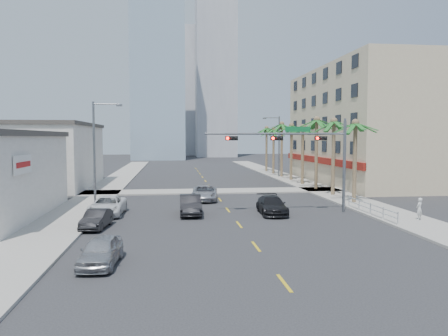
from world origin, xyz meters
name	(u,v)px	position (x,y,z in m)	size (l,w,h in m)	color
ground	(250,238)	(0.00, 0.00, 0.00)	(260.00, 260.00, 0.00)	#262628
sidewalk_right	(327,192)	(12.00, 20.00, 0.07)	(4.00, 120.00, 0.15)	gray
sidewalk_left	(98,195)	(-12.00, 20.00, 0.07)	(4.00, 120.00, 0.15)	gray
sidewalk_cross	(214,191)	(0.00, 22.00, 0.07)	(80.00, 4.00, 0.15)	gray
building_right	(374,125)	(21.99, 30.00, 7.50)	(15.25, 28.00, 15.00)	#CCB490
building_left_far	(42,157)	(-19.50, 28.00, 3.60)	(11.00, 18.00, 7.20)	beige
tower_far_left	(158,70)	(-8.00, 95.00, 24.00)	(14.00, 14.00, 48.00)	#99B2C6
tower_far_right	(215,59)	(9.00, 110.00, 30.00)	(12.00, 12.00, 60.00)	#ADADB2
tower_far_center	(176,93)	(-3.00, 125.00, 21.00)	(16.00, 16.00, 42.00)	#ADADB2
traffic_signal_mast	(305,148)	(5.78, 7.95, 5.06)	(11.12, 0.54, 7.20)	slate
palm_tree_0	(356,124)	(11.60, 12.00, 7.08)	(4.80, 4.80, 7.80)	brown
palm_tree_1	(334,122)	(11.60, 17.20, 7.43)	(4.80, 4.80, 8.16)	brown
palm_tree_2	(317,121)	(11.60, 22.40, 7.78)	(4.80, 4.80, 8.52)	brown
palm_tree_3	(303,128)	(11.60, 27.60, 7.08)	(4.80, 4.80, 7.80)	brown
palm_tree_4	(291,126)	(11.60, 32.80, 7.43)	(4.80, 4.80, 8.16)	brown
palm_tree_5	(282,125)	(11.60, 38.00, 7.78)	(4.80, 4.80, 8.52)	brown
palm_tree_6	(274,130)	(11.60, 43.20, 7.08)	(4.80, 4.80, 7.80)	brown
palm_tree_7	(267,129)	(11.60, 48.40, 7.43)	(4.80, 4.80, 8.16)	brown
streetlight_left	(97,147)	(-11.00, 14.00, 5.06)	(2.55, 0.25, 9.00)	slate
streetlight_right	(278,143)	(11.00, 38.00, 5.06)	(2.55, 0.25, 9.00)	slate
guardrail	(371,207)	(10.30, 6.00, 0.67)	(0.08, 8.08, 1.00)	silver
car_parked_near	(101,251)	(-7.80, -4.56, 0.68)	(1.60, 3.97, 1.35)	#AEAFB3
car_parked_mid	(97,219)	(-9.40, 3.92, 0.61)	(1.30, 3.73, 1.23)	black
car_parked_far	(107,206)	(-9.40, 8.77, 0.72)	(2.40, 5.20, 1.44)	white
car_lane_left	(190,205)	(-3.12, 8.26, 0.76)	(1.60, 4.59, 1.51)	black
car_lane_center	(204,193)	(-1.50, 15.64, 0.71)	(2.35, 5.10, 1.42)	#BBBABF
car_lane_right	(272,205)	(3.13, 7.77, 0.69)	(1.94, 4.77, 1.38)	black
pedestrian	(419,209)	(12.66, 3.44, 0.93)	(0.57, 0.37, 1.56)	silver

